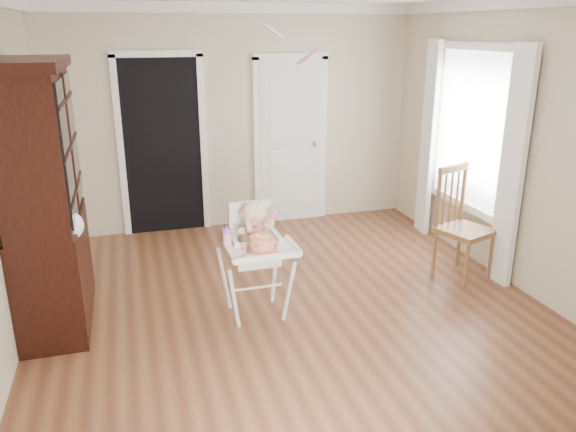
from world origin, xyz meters
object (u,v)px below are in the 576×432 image
object	(u,v)px
china_cabinet	(45,199)
dining_chair	(462,227)
cake	(262,243)
sippy_cup	(227,237)
high_chair	(255,248)

from	to	relation	value
china_cabinet	dining_chair	xyz separation A→B (m)	(3.83, -0.14, -0.58)
cake	sippy_cup	world-z (taller)	sippy_cup
high_chair	china_cabinet	bearing A→B (deg)	166.13
cake	china_cabinet	bearing A→B (deg)	159.36
cake	high_chair	bearing A→B (deg)	90.53
high_chair	sippy_cup	bearing A→B (deg)	-162.19
dining_chair	high_chair	bearing A→B (deg)	165.97
cake	dining_chair	xyz separation A→B (m)	(2.18, 0.48, -0.24)
high_chair	dining_chair	size ratio (longest dim) A/B	0.91
high_chair	dining_chair	world-z (taller)	dining_chair
dining_chair	sippy_cup	bearing A→B (deg)	167.35
cake	sippy_cup	xyz separation A→B (m)	(-0.25, 0.16, 0.02)
cake	china_cabinet	world-z (taller)	china_cabinet
high_chair	cake	size ratio (longest dim) A/B	3.96
china_cabinet	dining_chair	distance (m)	3.87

